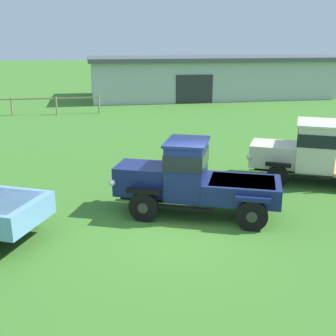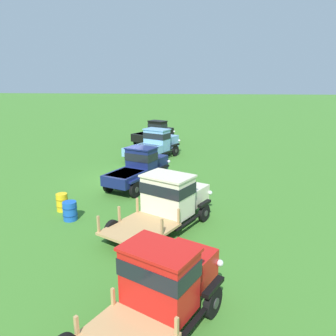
# 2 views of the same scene
# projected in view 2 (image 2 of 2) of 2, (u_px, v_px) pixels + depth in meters

# --- Properties ---
(ground_plane) EXTENTS (240.00, 240.00, 0.00)m
(ground_plane) POSITION_uv_depth(u_px,v_px,m) (123.00, 181.00, 20.24)
(ground_plane) COLOR #3D7528
(vintage_truck_foreground_near) EXTENTS (5.12, 3.81, 2.19)m
(vintage_truck_foreground_near) POSITION_uv_depth(u_px,v_px,m) (155.00, 133.00, 31.61)
(vintage_truck_foreground_near) COLOR black
(vintage_truck_foreground_near) RESTS_ON ground
(vintage_truck_second_in_line) EXTENTS (5.72, 4.06, 2.30)m
(vintage_truck_second_in_line) POSITION_uv_depth(u_px,v_px,m) (155.00, 144.00, 25.87)
(vintage_truck_second_in_line) COLOR black
(vintage_truck_second_in_line) RESTS_ON ground
(vintage_truck_midrow_center) EXTENTS (5.19, 3.40, 2.28)m
(vintage_truck_midrow_center) POSITION_uv_depth(u_px,v_px,m) (140.00, 167.00, 19.13)
(vintage_truck_midrow_center) COLOR black
(vintage_truck_midrow_center) RESTS_ON ground
(vintage_truck_far_side) EXTENTS (5.83, 4.38, 2.26)m
(vintage_truck_far_side) POSITION_uv_depth(u_px,v_px,m) (170.00, 198.00, 14.02)
(vintage_truck_far_side) COLOR black
(vintage_truck_far_side) RESTS_ON ground
(vintage_truck_back_of_row) EXTENTS (5.47, 3.98, 2.21)m
(vintage_truck_back_of_row) POSITION_uv_depth(u_px,v_px,m) (162.00, 285.00, 8.21)
(vintage_truck_back_of_row) COLOR black
(vintage_truck_back_of_row) RESTS_ON ground
(oil_drum_beside_row) EXTENTS (0.57, 0.57, 0.86)m
(oil_drum_beside_row) POSITION_uv_depth(u_px,v_px,m) (62.00, 202.00, 15.60)
(oil_drum_beside_row) COLOR gold
(oil_drum_beside_row) RESTS_ON ground
(oil_drum_near_fence) EXTENTS (0.65, 0.65, 0.86)m
(oil_drum_near_fence) POSITION_uv_depth(u_px,v_px,m) (70.00, 211.00, 14.59)
(oil_drum_near_fence) COLOR #1951B2
(oil_drum_near_fence) RESTS_ON ground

